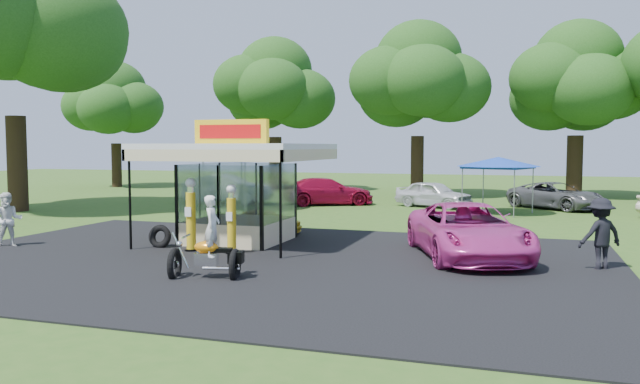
# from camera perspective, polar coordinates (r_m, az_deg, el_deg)

# --- Properties ---
(ground) EXTENTS (120.00, 120.00, 0.00)m
(ground) POSITION_cam_1_polar(r_m,az_deg,el_deg) (16.33, -8.63, -7.49)
(ground) COLOR #31571B
(ground) RESTS_ON ground
(asphalt_apron) EXTENTS (20.00, 14.00, 0.04)m
(asphalt_apron) POSITION_cam_1_polar(r_m,az_deg,el_deg) (18.10, -5.77, -6.25)
(asphalt_apron) COLOR black
(asphalt_apron) RESTS_ON ground
(gas_station_kiosk) EXTENTS (5.40, 5.40, 4.18)m
(gas_station_kiosk) POSITION_cam_1_polar(r_m,az_deg,el_deg) (21.41, -7.46, 0.11)
(gas_station_kiosk) COLOR white
(gas_station_kiosk) RESTS_ON ground
(gas_pump_left) EXTENTS (0.43, 0.43, 2.32)m
(gas_pump_left) POSITION_cam_1_polar(r_m,az_deg,el_deg) (19.82, -11.72, -2.21)
(gas_pump_left) COLOR black
(gas_pump_left) RESTS_ON ground
(gas_pump_right) EXTENTS (0.40, 0.40, 2.15)m
(gas_pump_right) POSITION_cam_1_polar(r_m,az_deg,el_deg) (19.12, -8.09, -2.64)
(gas_pump_right) COLOR black
(gas_pump_right) RESTS_ON ground
(motorcycle) EXTENTS (1.91, 1.22, 2.17)m
(motorcycle) POSITION_cam_1_polar(r_m,az_deg,el_deg) (15.72, -10.06, -4.83)
(motorcycle) COLOR black
(motorcycle) RESTS_ON ground
(spare_tires) EXTENTS (0.90, 0.55, 0.77)m
(spare_tires) POSITION_cam_1_polar(r_m,az_deg,el_deg) (20.92, -14.43, -3.96)
(spare_tires) COLOR black
(spare_tires) RESTS_ON ground
(kiosk_car) EXTENTS (2.82, 1.13, 0.96)m
(kiosk_car) POSITION_cam_1_polar(r_m,az_deg,el_deg) (23.53, -5.11, -2.69)
(kiosk_car) COLOR gold
(kiosk_car) RESTS_ON ground
(pink_sedan) EXTENTS (4.55, 6.41, 1.62)m
(pink_sedan) POSITION_cam_1_polar(r_m,az_deg,el_deg) (18.84, 13.35, -3.49)
(pink_sedan) COLOR #D13997
(pink_sedan) RESTS_ON ground
(spectator_west) EXTENTS (1.11, 1.07, 1.80)m
(spectator_west) POSITION_cam_1_polar(r_m,az_deg,el_deg) (22.75, -26.62, -2.30)
(spectator_west) COLOR white
(spectator_west) RESTS_ON ground
(spectator_east_a) EXTENTS (1.43, 1.28, 1.92)m
(spectator_east_a) POSITION_cam_1_polar(r_m,az_deg,el_deg) (18.22, 24.26, -3.53)
(spectator_east_a) COLOR black
(spectator_east_a) RESTS_ON ground
(bg_car_a) EXTENTS (5.23, 2.28, 1.67)m
(bg_car_a) POSITION_cam_1_polar(r_m,az_deg,el_deg) (36.54, -8.49, 0.29)
(bg_car_a) COLOR silver
(bg_car_a) RESTS_ON ground
(bg_car_b) EXTENTS (5.63, 4.40, 1.52)m
(bg_car_b) POSITION_cam_1_polar(r_m,az_deg,el_deg) (35.05, 0.62, 0.05)
(bg_car_b) COLOR maroon
(bg_car_b) RESTS_ON ground
(bg_car_c) EXTENTS (4.53, 3.18, 1.43)m
(bg_car_c) POSITION_cam_1_polar(r_m,az_deg,el_deg) (34.27, 10.33, -0.19)
(bg_car_c) COLOR silver
(bg_car_c) RESTS_ON ground
(bg_car_d) EXTENTS (5.41, 5.01, 1.41)m
(bg_car_d) POSITION_cam_1_polar(r_m,az_deg,el_deg) (35.02, 20.78, -0.32)
(bg_car_d) COLOR #59595B
(bg_car_d) RESTS_ON ground
(tent_west) EXTENTS (4.52, 4.52, 3.16)m
(tent_west) POSITION_cam_1_polar(r_m,az_deg,el_deg) (32.93, -7.04, 3.41)
(tent_west) COLOR gray
(tent_west) RESTS_ON ground
(tent_east) EXTENTS (3.98, 3.98, 2.78)m
(tent_east) POSITION_cam_1_polar(r_m,az_deg,el_deg) (31.61, 15.99, 2.63)
(tent_east) COLOR gray
(tent_east) RESTS_ON ground
(oak_far_a) EXTENTS (8.37, 8.37, 9.91)m
(oak_far_a) POSITION_cam_1_polar(r_m,az_deg,el_deg) (53.37, -18.21, 7.23)
(oak_far_a) COLOR black
(oak_far_a) RESTS_ON ground
(oak_far_b) EXTENTS (9.26, 9.26, 11.05)m
(oak_far_b) POSITION_cam_1_polar(r_m,az_deg,el_deg) (46.52, -4.14, 8.82)
(oak_far_b) COLOR black
(oak_far_b) RESTS_ON ground
(oak_far_c) EXTENTS (9.55, 9.55, 11.25)m
(oak_far_c) POSITION_cam_1_polar(r_m,az_deg,el_deg) (41.99, 8.96, 9.40)
(oak_far_c) COLOR black
(oak_far_c) RESTS_ON ground
(oak_far_d) EXTENTS (9.33, 9.33, 11.11)m
(oak_far_d) POSITION_cam_1_polar(r_m,az_deg,el_deg) (43.75, 22.43, 8.85)
(oak_far_d) COLOR black
(oak_far_d) RESTS_ON ground
(oak_near) EXTENTS (12.40, 12.40, 14.28)m
(oak_near) POSITION_cam_1_polar(r_m,az_deg,el_deg) (35.61, -26.30, 12.90)
(oak_near) COLOR black
(oak_near) RESTS_ON ground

